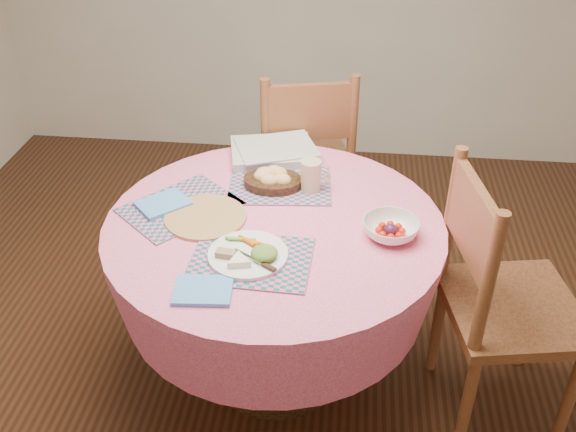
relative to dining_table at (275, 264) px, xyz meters
name	(u,v)px	position (x,y,z in m)	size (l,w,h in m)	color
ground	(276,367)	(0.00, 0.00, -0.56)	(4.00, 4.00, 0.00)	#331C0F
dining_table	(275,264)	(0.00, 0.00, 0.00)	(1.24, 1.24, 0.75)	pink
chair_right	(499,298)	(0.82, -0.10, -0.01)	(0.55, 0.56, 1.05)	brown
chair_back	(304,162)	(0.04, 0.84, -0.02)	(0.57, 0.55, 1.03)	brown
placemat_front	(251,260)	(-0.05, -0.24, 0.20)	(0.40, 0.30, 0.01)	#115B62
placemat_left	(180,207)	(-0.36, 0.06, 0.20)	(0.40, 0.30, 0.01)	#115B62
placemat_back	(280,185)	(-0.01, 0.26, 0.20)	(0.40, 0.30, 0.01)	#115B62
wicker_trivet	(206,217)	(-0.25, 0.00, 0.20)	(0.30, 0.30, 0.01)	#A87D49
napkin_near	(203,291)	(-0.17, -0.41, 0.20)	(0.18, 0.14, 0.01)	#5392D7
napkin_far	(163,204)	(-0.43, 0.06, 0.21)	(0.18, 0.14, 0.01)	#5392D7
dinner_plate	(250,254)	(-0.05, -0.23, 0.22)	(0.27, 0.27, 0.05)	white
bread_bowl	(272,178)	(-0.04, 0.25, 0.23)	(0.23, 0.23, 0.08)	black
latte_mug	(312,175)	(0.12, 0.23, 0.26)	(0.12, 0.08, 0.12)	#C6B488
fruit_bowl	(391,229)	(0.42, -0.04, 0.22)	(0.20, 0.20, 0.06)	white
newspaper_stack	(273,151)	(-0.07, 0.49, 0.22)	(0.41, 0.35, 0.04)	silver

